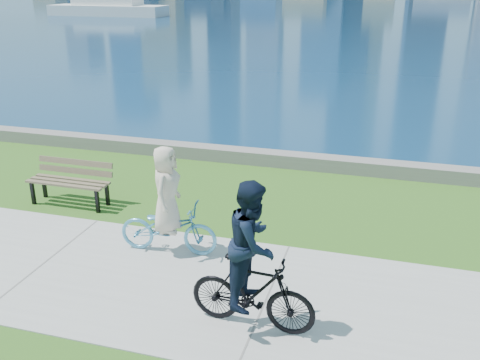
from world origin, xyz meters
name	(u,v)px	position (x,y,z in m)	size (l,w,h in m)	color
ground	(46,263)	(0.00, 0.00, 0.00)	(320.00, 320.00, 0.00)	#2A5717
concrete_path	(46,262)	(0.00, 0.00, 0.01)	(80.00, 3.50, 0.02)	#A3A39E
seawall	(179,150)	(0.00, 6.20, 0.17)	(90.00, 0.50, 0.35)	slate
bay_water	(360,11)	(0.00, 72.00, 0.00)	(320.00, 131.00, 0.01)	#0C2C4D
ferry_near	(108,9)	(-29.31, 54.73, 0.82)	(14.56, 4.16, 1.98)	silver
park_bench	(71,178)	(-1.01, 2.47, 0.58)	(1.83, 0.65, 0.95)	black
cyclist_woman	(168,214)	(1.94, 0.97, 0.76)	(0.76, 1.84, 2.00)	#529FC7
cyclist_man	(252,269)	(3.96, -0.76, 0.96)	(0.72, 1.85, 2.23)	black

